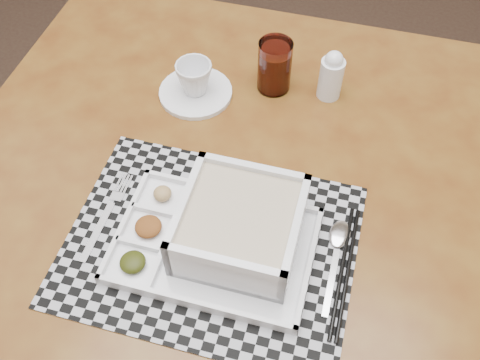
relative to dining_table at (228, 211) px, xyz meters
name	(u,v)px	position (x,y,z in m)	size (l,w,h in m)	color
dining_table	(228,211)	(0.00, 0.00, 0.00)	(1.15, 1.15, 0.79)	#4F240E
placemat	(211,244)	(0.02, -0.12, 0.08)	(0.47, 0.36, 0.00)	#9D9DA4
serving_tray	(232,231)	(0.05, -0.11, 0.12)	(0.34, 0.25, 0.10)	white
fork	(108,214)	(-0.17, -0.13, 0.09)	(0.03, 0.19, 0.00)	silver
spoon	(339,241)	(0.22, -0.04, 0.09)	(0.04, 0.18, 0.01)	silver
chopsticks	(345,271)	(0.24, -0.09, 0.09)	(0.04, 0.24, 0.01)	black
saucer	(196,92)	(-0.15, 0.19, 0.09)	(0.15, 0.15, 0.01)	white
cup	(194,78)	(-0.15, 0.19, 0.13)	(0.07, 0.07, 0.07)	white
juice_glass	(274,68)	(-0.01, 0.27, 0.13)	(0.07, 0.07, 0.11)	white
creamer_bottle	(331,75)	(0.11, 0.29, 0.13)	(0.05, 0.05, 0.11)	white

